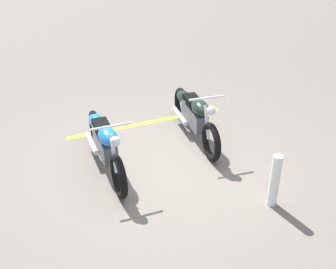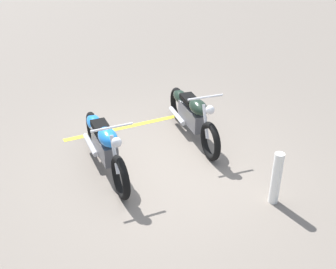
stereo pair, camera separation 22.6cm
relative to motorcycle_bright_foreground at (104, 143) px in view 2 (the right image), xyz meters
name	(u,v)px [view 2 (the right image)]	position (x,y,z in m)	size (l,w,h in m)	color
ground_plane	(164,165)	(0.36, 0.89, -0.46)	(60.00, 60.00, 0.00)	slate
motorcycle_bright_foreground	(104,143)	(0.00, 0.00, 0.00)	(2.23, 0.62, 1.04)	black
motorcycle_dark_foreground	(192,114)	(-0.30, 1.78, 0.00)	(2.22, 0.62, 1.04)	black
bollard_post	(276,178)	(1.95, 1.87, -0.05)	(0.14, 0.14, 0.82)	white
parking_stripe_near	(144,123)	(-1.17, 1.20, -0.46)	(3.20, 0.12, 0.01)	yellow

